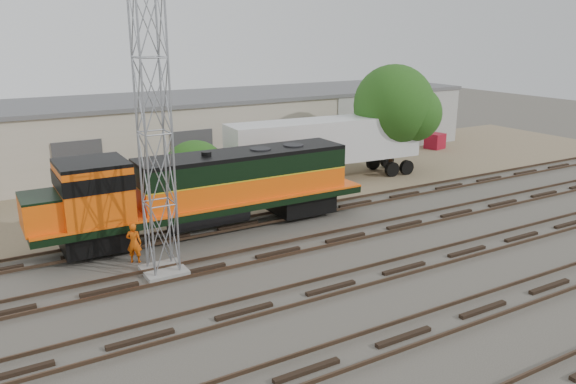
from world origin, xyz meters
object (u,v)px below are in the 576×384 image
locomotive (202,189)px  semi_trailer (330,142)px  worker (134,243)px  signal_tower (155,139)px

locomotive → semi_trailer: bearing=25.8°
locomotive → worker: (-4.24, -2.04, -1.49)m
signal_tower → worker: bearing=113.8°
signal_tower → worker: size_ratio=6.45×
locomotive → signal_tower: size_ratio=1.44×
locomotive → worker: locomotive is taller
signal_tower → worker: 5.45m
signal_tower → semi_trailer: bearing=31.9°
signal_tower → worker: signal_tower is taller
locomotive → signal_tower: signal_tower is taller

